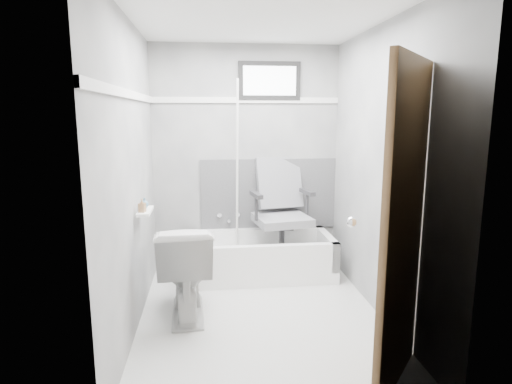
{
  "coord_description": "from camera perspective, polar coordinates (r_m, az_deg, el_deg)",
  "views": [
    {
      "loc": [
        -0.42,
        -3.32,
        1.68
      ],
      "look_at": [
        0.0,
        0.35,
        1.0
      ],
      "focal_mm": 30.0,
      "sensor_mm": 36.0,
      "label": 1
    }
  ],
  "objects": [
    {
      "name": "floor",
      "position": [
        3.75,
        0.63,
        -16.22
      ],
      "size": [
        2.6,
        2.6,
        0.0
      ],
      "primitive_type": "plane",
      "color": "white",
      "rests_on": "ground"
    },
    {
      "name": "ceiling",
      "position": [
        3.43,
        0.72,
        22.56
      ],
      "size": [
        2.6,
        2.6,
        0.0
      ],
      "primitive_type": "plane",
      "rotation": [
        3.14,
        0.0,
        0.0
      ],
      "color": "silver",
      "rests_on": "floor"
    },
    {
      "name": "wall_back",
      "position": [
        4.67,
        -1.33,
        4.52
      ],
      "size": [
        2.0,
        0.02,
        2.4
      ],
      "primitive_type": "cube",
      "color": "slate",
      "rests_on": "floor"
    },
    {
      "name": "wall_front",
      "position": [
        2.12,
        5.08,
        -2.7
      ],
      "size": [
        2.0,
        0.02,
        2.4
      ],
      "primitive_type": "cube",
      "color": "slate",
      "rests_on": "floor"
    },
    {
      "name": "wall_left",
      "position": [
        3.41,
        -16.27,
        1.91
      ],
      "size": [
        0.02,
        2.6,
        2.4
      ],
      "primitive_type": "cube",
      "color": "slate",
      "rests_on": "floor"
    },
    {
      "name": "wall_right",
      "position": [
        3.64,
        16.48,
        2.43
      ],
      "size": [
        0.02,
        2.6,
        2.4
      ],
      "primitive_type": "cube",
      "color": "slate",
      "rests_on": "floor"
    },
    {
      "name": "bathtub",
      "position": [
        4.53,
        0.62,
        -8.51
      ],
      "size": [
        1.5,
        0.7,
        0.42
      ],
      "primitive_type": null,
      "color": "white",
      "rests_on": "floor"
    },
    {
      "name": "office_chair",
      "position": [
        4.47,
        3.49,
        -2.64
      ],
      "size": [
        0.74,
        0.74,
        1.1
      ],
      "primitive_type": null,
      "rotation": [
        0.0,
        0.0,
        0.17
      ],
      "color": "slate",
      "rests_on": "bathtub"
    },
    {
      "name": "toilet",
      "position": [
        3.68,
        -9.37,
        -10.16
      ],
      "size": [
        0.49,
        0.82,
        0.79
      ],
      "primitive_type": "imported",
      "rotation": [
        0.0,
        0.0,
        3.19
      ],
      "color": "silver",
      "rests_on": "floor"
    },
    {
      "name": "door",
      "position": [
        2.57,
        27.0,
        -6.1
      ],
      "size": [
        0.78,
        0.78,
        2.0
      ],
      "primitive_type": null,
      "color": "#51361E",
      "rests_on": "floor"
    },
    {
      "name": "window",
      "position": [
        4.67,
        1.8,
        14.59
      ],
      "size": [
        0.66,
        0.04,
        0.4
      ],
      "primitive_type": null,
      "color": "black",
      "rests_on": "wall_back"
    },
    {
      "name": "backerboard",
      "position": [
        4.74,
        1.71,
        -0.27
      ],
      "size": [
        1.5,
        0.02,
        0.78
      ],
      "primitive_type": "cube",
      "color": "#4C4C4F",
      "rests_on": "wall_back"
    },
    {
      "name": "trim_back",
      "position": [
        4.63,
        -1.35,
        12.15
      ],
      "size": [
        2.0,
        0.02,
        0.06
      ],
      "primitive_type": "cube",
      "color": "white",
      "rests_on": "wall_back"
    },
    {
      "name": "trim_left",
      "position": [
        3.37,
        -16.59,
        12.38
      ],
      "size": [
        0.02,
        2.6,
        0.06
      ],
      "primitive_type": "cube",
      "color": "white",
      "rests_on": "wall_left"
    },
    {
      "name": "pole",
      "position": [
        4.44,
        -2.52,
        2.25
      ],
      "size": [
        0.02,
        0.34,
        1.93
      ],
      "primitive_type": "cylinder",
      "rotation": [
        0.16,
        0.0,
        0.0
      ],
      "color": "white",
      "rests_on": "bathtub"
    },
    {
      "name": "shelf",
      "position": [
        3.58,
        -14.57,
        -2.5
      ],
      "size": [
        0.1,
        0.32,
        0.02
      ],
      "primitive_type": "cube",
      "color": "white",
      "rests_on": "wall_left"
    },
    {
      "name": "soap_bottle_a",
      "position": [
        3.49,
        -14.96,
        -1.75
      ],
      "size": [
        0.06,
        0.06,
        0.11
      ],
      "primitive_type": "imported",
      "rotation": [
        0.0,
        0.0,
        -0.26
      ],
      "color": "#97704B",
      "rests_on": "shelf"
    },
    {
      "name": "soap_bottle_b",
      "position": [
        3.63,
        -14.64,
        -1.38
      ],
      "size": [
        0.09,
        0.09,
        0.08
      ],
      "primitive_type": "imported",
      "rotation": [
        0.0,
        0.0,
        0.46
      ],
      "color": "teal",
      "rests_on": "shelf"
    },
    {
      "name": "faucet",
      "position": [
        4.73,
        -3.68,
        -3.41
      ],
      "size": [
        0.26,
        0.1,
        0.16
      ],
      "primitive_type": null,
      "color": "silver",
      "rests_on": "wall_back"
    }
  ]
}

